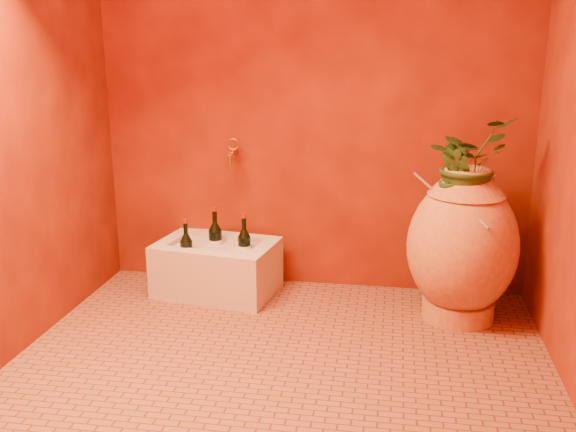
% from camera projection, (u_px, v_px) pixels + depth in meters
% --- Properties ---
extents(floor, '(2.50, 2.50, 0.00)m').
position_uv_depth(floor, '(282.00, 359.00, 3.02)').
color(floor, brown).
rests_on(floor, ground).
extents(wall_back, '(2.50, 0.02, 2.50)m').
position_uv_depth(wall_back, '(313.00, 76.00, 3.64)').
color(wall_back, '#561104').
rests_on(wall_back, ground).
extents(wall_left, '(0.02, 2.00, 2.50)m').
position_uv_depth(wall_left, '(9.00, 86.00, 2.89)').
color(wall_left, '#561104').
rests_on(wall_left, ground).
extents(amphora, '(0.63, 0.63, 0.82)m').
position_uv_depth(amphora, '(462.00, 246.00, 3.36)').
color(amphora, '#CD7B39').
rests_on(amphora, floor).
extents(stone_basin, '(0.73, 0.55, 0.31)m').
position_uv_depth(stone_basin, '(217.00, 268.00, 3.78)').
color(stone_basin, beige).
rests_on(stone_basin, floor).
extents(wine_bottle_a, '(0.08, 0.08, 0.34)m').
position_uv_depth(wine_bottle_a, '(215.00, 242.00, 3.80)').
color(wine_bottle_a, black).
rests_on(wine_bottle_a, stone_basin).
extents(wine_bottle_b, '(0.08, 0.08, 0.32)m').
position_uv_depth(wine_bottle_b, '(244.00, 248.00, 3.72)').
color(wine_bottle_b, black).
rests_on(wine_bottle_b, stone_basin).
extents(wine_bottle_c, '(0.07, 0.07, 0.30)m').
position_uv_depth(wine_bottle_c, '(187.00, 251.00, 3.67)').
color(wine_bottle_c, black).
rests_on(wine_bottle_c, stone_basin).
extents(wall_tap, '(0.08, 0.16, 0.17)m').
position_uv_depth(wall_tap, '(232.00, 152.00, 3.74)').
color(wall_tap, '#A77826').
rests_on(wall_tap, wall_back).
extents(plant_main, '(0.54, 0.54, 0.46)m').
position_uv_depth(plant_main, '(468.00, 162.00, 3.25)').
color(plant_main, '#203F16').
rests_on(plant_main, amphora).
extents(plant_side, '(0.21, 0.23, 0.32)m').
position_uv_depth(plant_side, '(455.00, 179.00, 3.21)').
color(plant_side, '#203F16').
rests_on(plant_side, amphora).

